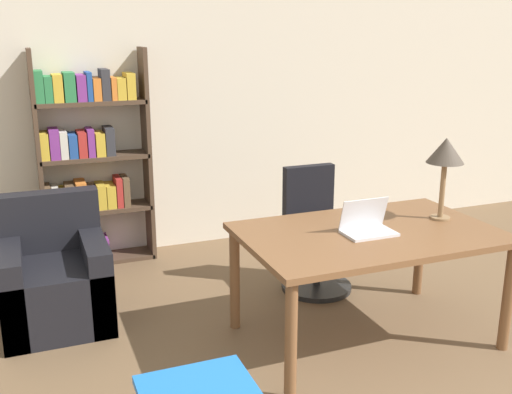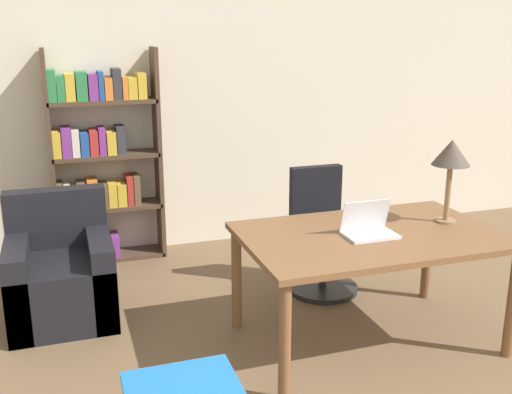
{
  "view_description": "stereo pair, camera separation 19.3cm",
  "coord_description": "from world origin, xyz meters",
  "views": [
    {
      "loc": [
        -1.53,
        -0.88,
        2.01
      ],
      "look_at": [
        -0.21,
        2.46,
        1.01
      ],
      "focal_mm": 42.0,
      "sensor_mm": 36.0,
      "label": 1
    },
    {
      "loc": [
        -1.34,
        -0.94,
        2.01
      ],
      "look_at": [
        -0.21,
        2.46,
        1.01
      ],
      "focal_mm": 42.0,
      "sensor_mm": 36.0,
      "label": 2
    }
  ],
  "objects": [
    {
      "name": "armchair",
      "position": [
        -1.41,
        3.27,
        0.3
      ],
      "size": [
        0.72,
        0.77,
        0.89
      ],
      "color": "black",
      "rests_on": "ground_plane"
    },
    {
      "name": "table_lamp",
      "position": [
        1.09,
        2.31,
        1.22
      ],
      "size": [
        0.25,
        0.25,
        0.56
      ],
      "color": "olive",
      "rests_on": "desk"
    },
    {
      "name": "wall_back",
      "position": [
        0.0,
        4.53,
        1.35
      ],
      "size": [
        8.0,
        0.06,
        2.7
      ],
      "color": "beige",
      "rests_on": "ground_plane"
    },
    {
      "name": "laptop",
      "position": [
        0.46,
        2.23,
        0.81
      ],
      "size": [
        0.33,
        0.21,
        0.22
      ],
      "color": "silver",
      "rests_on": "desk"
    },
    {
      "name": "bookshelf",
      "position": [
        -1.03,
        4.34,
        0.89
      ],
      "size": [
        0.94,
        0.28,
        1.87
      ],
      "color": "#4C3828",
      "rests_on": "ground_plane"
    },
    {
      "name": "office_chair",
      "position": [
        0.56,
        3.14,
        0.42
      ],
      "size": [
        0.56,
        0.56,
        0.98
      ],
      "color": "black",
      "rests_on": "ground_plane"
    },
    {
      "name": "desk",
      "position": [
        0.5,
        2.26,
        0.68
      ],
      "size": [
        1.65,
        1.04,
        0.76
      ],
      "color": "brown",
      "rests_on": "ground_plane"
    }
  ]
}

